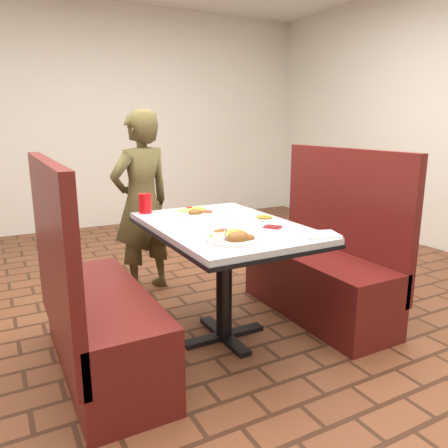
{
  "coord_description": "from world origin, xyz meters",
  "views": [
    {
      "loc": [
        -1.22,
        -2.25,
        1.35
      ],
      "look_at": [
        0.0,
        0.0,
        0.75
      ],
      "focal_mm": 35.0,
      "sensor_mm": 36.0,
      "label": 1
    }
  ],
  "objects": [
    {
      "name": "knife_utensil",
      "position": [
        -0.07,
        -0.36,
        0.76
      ],
      "size": [
        0.06,
        0.15,
        0.0
      ],
      "primitive_type": "cube",
      "rotation": [
        0.0,
        0.0,
        0.35
      ],
      "color": "silver",
      "rests_on": "dining_table"
    },
    {
      "name": "spoon_utensil",
      "position": [
        0.21,
        -0.21,
        0.76
      ],
      "size": [
        0.06,
        0.13,
        0.0
      ],
      "primitive_type": "cube",
      "rotation": [
        0.0,
        0.0,
        0.41
      ],
      "color": "silver",
      "rests_on": "dining_table"
    },
    {
      "name": "lettuce_shreds",
      "position": [
        0.04,
        0.06,
        0.75
      ],
      "size": [
        0.28,
        0.32,
        0.0
      ],
      "primitive_type": null,
      "color": "#77AF46",
      "rests_on": "dining_table"
    },
    {
      "name": "maroon_napkin",
      "position": [
        0.21,
        -0.21,
        0.75
      ],
      "size": [
        0.13,
        0.13,
        0.0
      ],
      "primitive_type": "cube",
      "rotation": [
        0.0,
        0.0,
        0.63
      ],
      "color": "maroon",
      "rests_on": "dining_table"
    },
    {
      "name": "booth_bench_right",
      "position": [
        0.8,
        0.0,
        0.33
      ],
      "size": [
        0.47,
        1.2,
        1.17
      ],
      "color": "maroon",
      "rests_on": "ground"
    },
    {
      "name": "diner_person",
      "position": [
        -0.18,
        1.04,
        0.72
      ],
      "size": [
        0.6,
        0.48,
        1.45
      ],
      "primitive_type": "imported",
      "rotation": [
        0.0,
        0.0,
        3.43
      ],
      "color": "brown",
      "rests_on": "ground"
    },
    {
      "name": "room",
      "position": [
        0.0,
        0.0,
        1.91
      ],
      "size": [
        7.0,
        7.04,
        2.82
      ],
      "color": "brown",
      "rests_on": "ground"
    },
    {
      "name": "red_tumbler",
      "position": [
        -0.31,
        0.55,
        0.81
      ],
      "size": [
        0.09,
        0.09,
        0.13
      ],
      "primitive_type": "cylinder",
      "color": "red",
      "rests_on": "dining_table"
    },
    {
      "name": "near_dinner_plate",
      "position": [
        -0.13,
        -0.35,
        0.78
      ],
      "size": [
        0.3,
        0.3,
        0.09
      ],
      "rotation": [
        0.0,
        0.0,
        0.26
      ],
      "color": "white",
      "rests_on": "dining_table"
    },
    {
      "name": "dining_table",
      "position": [
        0.0,
        0.0,
        0.65
      ],
      "size": [
        0.81,
        1.21,
        0.75
      ],
      "color": "silver",
      "rests_on": "ground"
    },
    {
      "name": "booth_bench_left",
      "position": [
        -0.8,
        0.0,
        0.33
      ],
      "size": [
        0.47,
        1.2,
        1.17
      ],
      "color": "maroon",
      "rests_on": "ground"
    },
    {
      "name": "fork_utensil",
      "position": [
        -0.1,
        -0.34,
        0.76
      ],
      "size": [
        0.03,
        0.16,
        0.0
      ],
      "primitive_type": "cube",
      "rotation": [
        0.0,
        0.0,
        0.16
      ],
      "color": "silver",
      "rests_on": "dining_table"
    },
    {
      "name": "plantain_plate",
      "position": [
        0.28,
        -0.01,
        0.76
      ],
      "size": [
        0.17,
        0.17,
        0.03
      ],
      "rotation": [
        0.0,
        0.0,
        -0.04
      ],
      "color": "white",
      "rests_on": "dining_table"
    },
    {
      "name": "far_dinner_plate",
      "position": [
        -0.03,
        0.34,
        0.78
      ],
      "size": [
        0.28,
        0.28,
        0.07
      ],
      "rotation": [
        0.0,
        0.0,
        0.08
      ],
      "color": "white",
      "rests_on": "dining_table"
    },
    {
      "name": "paper_napkin",
      "position": [
        0.32,
        -0.49,
        0.76
      ],
      "size": [
        0.24,
        0.2,
        0.01
      ],
      "primitive_type": "cube",
      "rotation": [
        0.0,
        0.0,
        -0.3
      ],
      "color": "white",
      "rests_on": "dining_table"
    }
  ]
}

